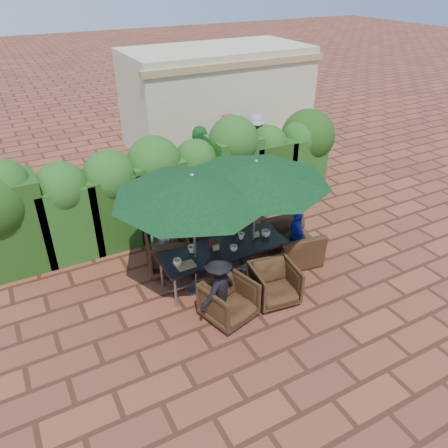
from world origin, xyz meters
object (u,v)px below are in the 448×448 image
umbrella_right (256,172)px  chair_end_right (292,238)px  chair_far_mid (196,239)px  dining_table (223,251)px  chair_far_right (235,231)px  chair_near_left (229,299)px  chair_near_right (275,282)px  umbrella_left (193,187)px  chair_far_left (168,250)px

umbrella_right → chair_end_right: (0.97, -0.01, -1.71)m
umbrella_right → chair_far_mid: 2.23m
umbrella_right → dining_table: bearing=177.5°
dining_table → chair_far_right: (0.85, 1.01, -0.33)m
chair_far_right → chair_near_left: (-1.28, -2.04, 0.07)m
chair_near_left → umbrella_right: bearing=26.9°
chair_near_left → chair_far_right: bearing=42.5°
chair_near_left → chair_near_right: chair_near_left is taller
chair_far_mid → chair_far_right: (0.95, -0.01, -0.06)m
umbrella_left → chair_far_right: (1.45, 1.04, -1.87)m
chair_far_left → chair_far_right: size_ratio=1.27×
umbrella_left → chair_end_right: 2.82m
chair_far_left → chair_far_mid: size_ratio=1.09×
chair_far_mid → chair_near_left: chair_near_left is taller
umbrella_right → chair_near_right: (-0.13, -0.99, -1.80)m
umbrella_left → chair_near_left: 2.07m
chair_far_right → chair_near_left: chair_near_left is taller
umbrella_left → chair_near_left: size_ratio=3.43×
chair_near_right → chair_end_right: size_ratio=0.71×
chair_far_left → chair_near_right: bearing=139.8°
umbrella_right → chair_near_left: 2.34m
chair_far_right → chair_near_right: (-0.31, -2.02, 0.07)m
chair_near_right → chair_end_right: 1.47m
chair_near_left → dining_table: bearing=51.8°
umbrella_right → chair_far_mid: size_ratio=3.49×
umbrella_right → chair_end_right: bearing=-0.7°
umbrella_left → chair_far_mid: 2.15m
umbrella_right → chair_far_right: 2.15m
umbrella_right → chair_end_right: umbrella_right is taller
dining_table → chair_near_right: (0.54, -1.02, -0.27)m
dining_table → umbrella_right: (0.67, -0.03, 1.54)m
dining_table → umbrella_left: 1.65m
chair_end_right → chair_far_left: bearing=78.9°
umbrella_right → chair_end_right: 1.96m
chair_far_right → chair_near_left: size_ratio=0.82×
umbrella_left → umbrella_right: bearing=0.1°
chair_far_mid → chair_end_right: bearing=172.7°
chair_far_left → chair_far_right: chair_far_left is taller
chair_near_right → chair_far_mid: bearing=115.3°
umbrella_left → chair_near_right: umbrella_left is taller
chair_far_left → chair_end_right: bearing=173.6°
umbrella_left → chair_far_right: umbrella_left is taller
chair_near_left → chair_end_right: (2.07, 1.00, 0.09)m
chair_far_mid → chair_near_right: 2.13m
umbrella_right → chair_far_right: size_ratio=4.08×
umbrella_left → chair_far_left: bearing=103.9°
dining_table → chair_near_left: (-0.44, -1.04, -0.26)m
chair_far_mid → chair_far_left: bearing=36.1°
dining_table → umbrella_right: bearing=-2.5°
chair_far_right → chair_near_left: bearing=67.5°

